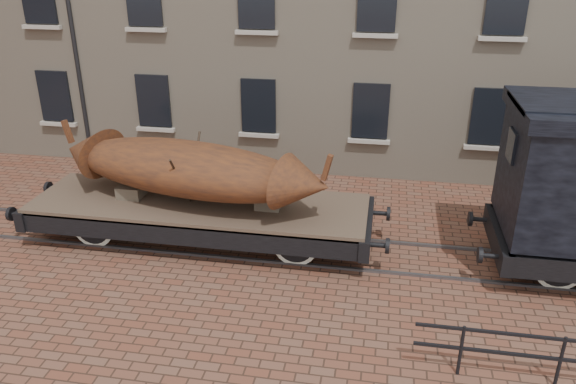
# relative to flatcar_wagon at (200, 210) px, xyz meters

# --- Properties ---
(ground) EXTENTS (90.00, 90.00, 0.00)m
(ground) POSITION_rel_flatcar_wagon_xyz_m (2.89, -0.00, -0.87)
(ground) COLOR brown
(rail_track) EXTENTS (30.00, 1.52, 0.06)m
(rail_track) POSITION_rel_flatcar_wagon_xyz_m (2.89, -0.00, -0.84)
(rail_track) COLOR #59595E
(rail_track) RESTS_ON ground
(flatcar_wagon) EXTENTS (9.26, 2.51, 1.40)m
(flatcar_wagon) POSITION_rel_flatcar_wagon_xyz_m (0.00, 0.00, 0.00)
(flatcar_wagon) COLOR #4D3D2D
(flatcar_wagon) RESTS_ON ground
(iron_boat) EXTENTS (7.16, 3.14, 1.70)m
(iron_boat) POSITION_rel_flatcar_wagon_xyz_m (-0.23, -0.00, 1.09)
(iron_boat) COLOR brown
(iron_boat) RESTS_ON flatcar_wagon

